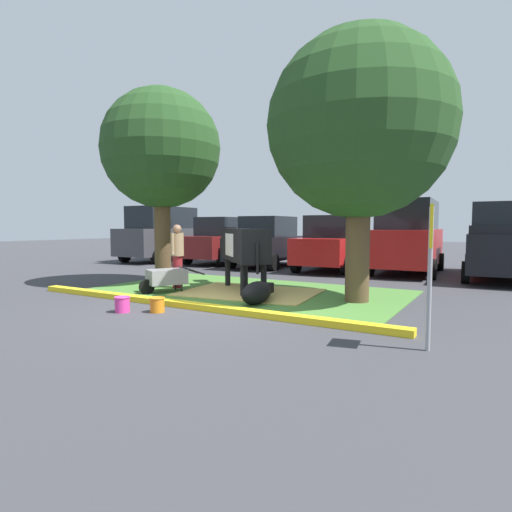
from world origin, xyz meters
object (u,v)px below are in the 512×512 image
Objects in this scene: bucket_orange at (157,304)px; suv_black at (408,237)px; parking_sign at (431,248)px; hatchback_white at (269,242)px; shade_tree_left at (161,150)px; person_handler at (177,254)px; cow_holstein at (243,245)px; bucket_pink at (122,304)px; calf_lying at (257,293)px; pickup_truck_black at (504,243)px; shade_tree_right at (360,127)px; wheelbarrow at (166,277)px; sedan_silver at (223,241)px; sedan_red at (333,244)px; suv_dark_grey at (163,234)px.

bucket_orange is 9.80m from suv_black.
hatchback_white reaches higher than parking_sign.
suv_black is (5.42, 6.37, -2.48)m from shade_tree_left.
person_handler is at bearing -123.56° from suv_black.
cow_holstein is at bearing 89.78° from bucket_orange.
hatchback_white is (-2.50, 8.91, 0.83)m from bucket_orange.
person_handler is at bearing -25.01° from shade_tree_left.
suv_black is (5.29, 0.42, 0.29)m from hatchback_white.
cow_holstein is 3.59m from bucket_pink.
pickup_truck_black reaches higher than calf_lying.
hatchback_white is at bearing 132.66° from shade_tree_right.
wheelbarrow is (-1.47, -1.24, -0.77)m from cow_holstein.
hatchback_white is (-0.79, 6.37, 0.08)m from person_handler.
shade_tree_right is 4.31× the size of calf_lying.
suv_black reaches higher than cow_holstein.
suv_black is at bearing 60.49° from wheelbarrow.
person_handler is (-4.68, -0.44, -2.82)m from shade_tree_right.
bucket_orange is at bearing -121.24° from pickup_truck_black.
sedan_silver is (-6.24, 7.59, 0.75)m from calf_lying.
hatchback_white is at bearing 113.23° from cow_holstein.
bucket_pink is 0.67m from bucket_orange.
sedan_silver reaches higher than bucket_pink.
cow_holstein is 2.01m from calf_lying.
sedan_red is (1.68, 7.15, 0.60)m from wheelbarrow.
parking_sign is at bearing 3.63° from bucket_pink.
shade_tree_left is 5.29m from bucket_pink.
suv_dark_grey reaches higher than pickup_truck_black.
sedan_red reaches higher than bucket_pink.
shade_tree_right is 2.96× the size of parking_sign.
cow_holstein is 5.71m from parking_sign.
bucket_pink is (-5.42, -0.34, -1.20)m from parking_sign.
hatchback_white is at bearing 101.75° from bucket_pink.
cow_holstein is at bearing -51.12° from sedan_silver.
suv_dark_grey reaches higher than person_handler.
cow_holstein is (2.64, 0.09, -2.60)m from shade_tree_left.
person_handler is 0.38× the size of sedan_red.
person_handler reaches higher than bucket_orange.
cow_holstein is at bearing 16.63° from person_handler.
bucket_orange is (1.46, -1.82, -0.24)m from wheelbarrow.
parking_sign is at bearing -21.61° from shade_tree_left.
person_handler is at bearing -163.37° from cow_holstein.
person_handler is at bearing -174.61° from shade_tree_right.
person_handler is 0.36× the size of suv_black.
shade_tree_left is 1.21× the size of sedan_red.
person_handler is 5.55× the size of bucket_pink.
sedan_silver and sedan_red have the same top height.
wheelbarrow is 7.19m from hatchback_white.
wheelbarrow is 7.37m from sedan_red.
parking_sign is at bearing -43.31° from sedan_silver.
shade_tree_left is 5.59m from shade_tree_right.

